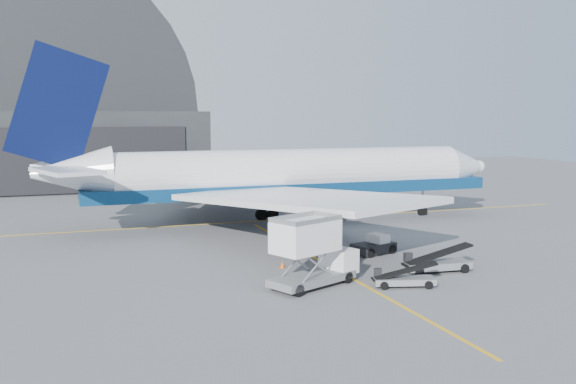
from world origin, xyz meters
name	(u,v)px	position (x,y,z in m)	size (l,w,h in m)	color
ground	(321,261)	(0.00, 0.00, 0.00)	(200.00, 200.00, 0.00)	#565659
taxi_lines	(271,233)	(0.00, 12.67, 0.01)	(80.00, 42.12, 0.02)	gold
hangar	(38,127)	(-22.00, 64.95, 9.54)	(50.00, 28.30, 28.00)	black
distant_bldg_a	(356,171)	(38.00, 72.00, 0.00)	(14.00, 8.00, 4.00)	black
distant_bldg_b	(439,170)	(55.00, 68.00, 0.00)	(8.00, 6.00, 2.80)	gray
airliner	(276,176)	(2.22, 17.49, 5.13)	(52.21, 50.62, 18.32)	white
catering_truck	(311,253)	(-3.52, -6.78, 2.31)	(7.06, 4.95, 4.57)	gray
pushback_tug	(374,246)	(5.30, 1.08, 0.63)	(4.03, 3.02, 1.66)	black
belt_loader_a	(436,264)	(6.66, -6.09, 0.62)	(5.38, 2.24, 2.02)	gray
belt_loader_b	(403,279)	(2.31, -8.89, 0.52)	(4.48, 2.49, 1.67)	gray
traffic_cone	(282,265)	(-3.63, -1.14, 0.23)	(0.34, 0.34, 0.49)	#FF5908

